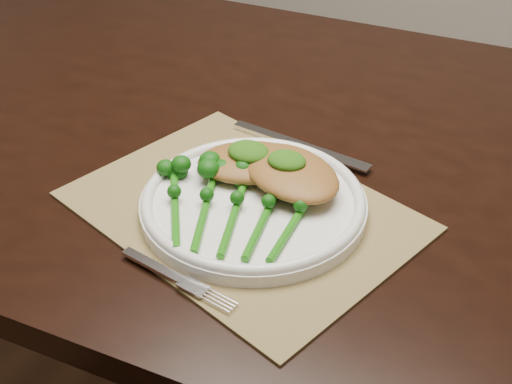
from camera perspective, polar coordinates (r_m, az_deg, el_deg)
The scene contains 10 objects.
dining_table at distance 1.28m, azimuth 0.31°, elevation -9.63°, with size 1.65×1.00×0.75m.
placemat at distance 0.88m, azimuth -1.12°, elevation -1.51°, with size 0.40×0.30×0.00m, color olive.
dinner_plate at distance 0.87m, azimuth -0.21°, elevation -0.82°, with size 0.28×0.28×0.03m.
knife at distance 1.01m, azimuth 2.50°, elevation 4.08°, with size 0.22×0.04×0.01m.
fork at distance 0.78m, azimuth -5.76°, elevation -7.18°, with size 0.16×0.04×0.00m.
chicken_fillet_left at distance 0.91m, azimuth -0.43°, elevation 2.40°, with size 0.14×0.10×0.03m, color #94622B.
chicken_fillet_right at distance 0.88m, azimuth 2.81°, elevation 1.57°, with size 0.14×0.10×0.03m, color #94622B.
pesto_dollop_left at distance 0.91m, azimuth -0.59°, elevation 3.23°, with size 0.06×0.05×0.02m, color #1A480A.
pesto_dollop_right at distance 0.88m, azimuth 2.47°, elevation 2.53°, with size 0.05×0.04×0.02m, color #1A480A.
broccolini_bundle at distance 0.84m, azimuth -1.81°, elevation -1.91°, with size 0.21×0.23×0.04m.
Camera 1 is at (0.45, -0.66, 1.29)m, focal length 50.00 mm.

